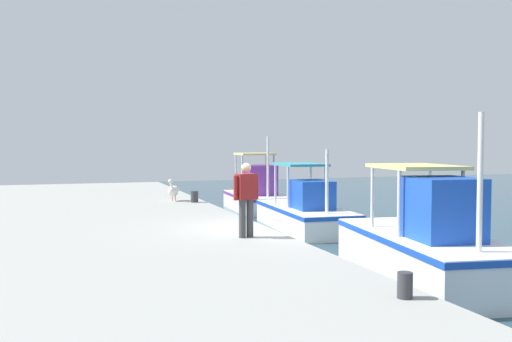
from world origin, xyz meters
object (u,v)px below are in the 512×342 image
(pelican, at_px, (173,190))
(mooring_bollard_second, at_px, (405,285))
(fishing_boat_nearest, at_px, (258,196))
(fisherman_standing, at_px, (246,196))
(mooring_bollard_nearest, at_px, (194,197))
(fishing_boat_second, at_px, (305,212))
(fishing_boat_third, at_px, (427,246))

(pelican, height_order, mooring_bollard_second, pelican)
(fishing_boat_nearest, xyz_separation_m, fisherman_standing, (10.93, -4.02, 1.08))
(mooring_bollard_nearest, bearing_deg, fishing_boat_nearest, 132.25)
(fishing_boat_nearest, xyz_separation_m, mooring_bollard_nearest, (3.16, -3.48, 0.36))
(fishing_boat_second, xyz_separation_m, mooring_bollard_second, (10.80, -3.28, 0.39))
(fishing_boat_nearest, relative_size, fishing_boat_second, 0.86)
(fishing_boat_third, xyz_separation_m, mooring_bollard_nearest, (-9.73, -2.86, 0.26))
(fishing_boat_second, distance_m, fisherman_standing, 6.69)
(pelican, bearing_deg, fishing_boat_nearest, 120.53)
(fishing_boat_second, bearing_deg, fishing_boat_nearest, 177.97)
(fishing_boat_third, height_order, fisherman_standing, fishing_boat_third)
(fisherman_standing, bearing_deg, pelican, -179.38)
(pelican, xyz_separation_m, mooring_bollard_second, (13.94, 0.63, -0.22))
(fishing_boat_nearest, height_order, mooring_bollard_nearest, fishing_boat_nearest)
(fishing_boat_nearest, relative_size, mooring_bollard_nearest, 11.61)
(mooring_bollard_second, bearing_deg, fisherman_standing, -174.36)
(pelican, relative_size, mooring_bollard_nearest, 2.25)
(fishing_boat_nearest, distance_m, pelican, 4.80)
(fisherman_standing, bearing_deg, fishing_boat_second, 144.58)
(fishing_boat_third, distance_m, mooring_bollard_nearest, 10.15)
(fishing_boat_nearest, distance_m, mooring_bollard_second, 16.73)
(fisherman_standing, bearing_deg, mooring_bollard_nearest, 176.05)
(mooring_bollard_nearest, bearing_deg, fishing_boat_third, 16.38)
(pelican, relative_size, fisherman_standing, 0.54)
(fishing_boat_nearest, bearing_deg, fishing_boat_third, -2.75)
(fisherman_standing, xyz_separation_m, mooring_bollard_second, (5.43, 0.54, -0.75))
(fishing_boat_nearest, xyz_separation_m, fishing_boat_second, (5.56, -0.20, -0.06))
(pelican, bearing_deg, fishing_boat_second, 51.28)
(fishing_boat_third, height_order, pelican, fishing_boat_third)
(fisherman_standing, relative_size, mooring_bollard_second, 4.68)
(fishing_boat_second, height_order, pelican, fishing_boat_second)
(pelican, bearing_deg, mooring_bollard_second, 2.59)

